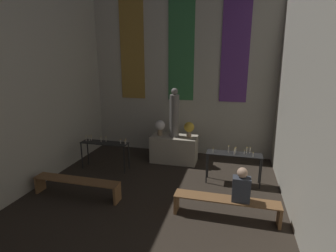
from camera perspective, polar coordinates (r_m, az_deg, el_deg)
name	(u,v)px	position (r m, az deg, el deg)	size (l,w,h in m)	color
wall_back	(181,67)	(9.07, 2.95, 12.69)	(6.43, 0.16, 5.94)	#B2AD9E
altar	(174,149)	(8.56, 1.35, -5.00)	(1.47, 0.73, 0.86)	#ADA38E
statue	(174,114)	(8.25, 1.39, 2.58)	(0.30, 0.30, 1.55)	slate
flower_vase_left	(160,126)	(8.46, -1.77, -0.02)	(0.32, 0.32, 0.50)	#937A5B
flower_vase_right	(189,128)	(8.25, 4.60, -0.43)	(0.32, 0.32, 0.50)	#937A5B
candle_rack_left	(105,146)	(8.12, -13.64, -4.29)	(1.44, 0.40, 1.02)	black
candle_rack_right	(234,158)	(7.22, 14.16, -6.72)	(1.44, 0.40, 1.05)	black
pew_back_left	(77,184)	(6.88, -19.27, -11.81)	(2.19, 0.36, 0.45)	brown
pew_back_right	(226,204)	(5.86, 12.49, -16.17)	(2.19, 0.36, 0.45)	brown
person_seated	(241,186)	(5.66, 15.68, -12.52)	(0.36, 0.24, 0.73)	#383D47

